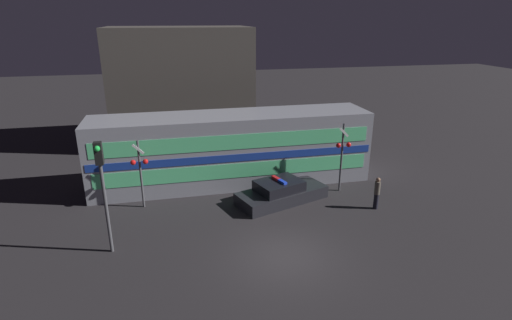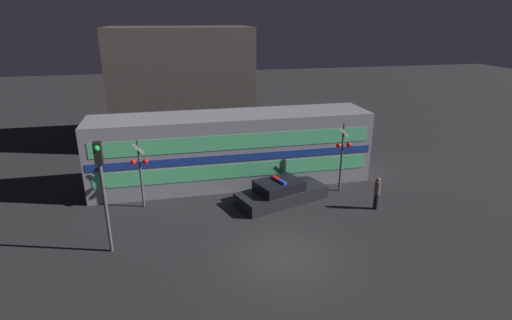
# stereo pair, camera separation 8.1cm
# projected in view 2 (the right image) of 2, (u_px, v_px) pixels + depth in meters

# --- Properties ---
(ground_plane) EXTENTS (120.00, 120.00, 0.00)m
(ground_plane) POSITION_uv_depth(u_px,v_px,m) (283.00, 257.00, 16.38)
(ground_plane) COLOR #262326
(train) EXTENTS (15.90, 3.20, 4.11)m
(train) POSITION_uv_depth(u_px,v_px,m) (232.00, 149.00, 23.12)
(train) COLOR gray
(train) RESTS_ON ground_plane
(police_car) EXTENTS (5.20, 3.41, 1.31)m
(police_car) POSITION_uv_depth(u_px,v_px,m) (281.00, 193.00, 21.15)
(police_car) COLOR black
(police_car) RESTS_ON ground_plane
(pedestrian) EXTENTS (0.29, 0.29, 1.71)m
(pedestrian) POSITION_uv_depth(u_px,v_px,m) (377.00, 193.00, 20.17)
(pedestrian) COLOR black
(pedestrian) RESTS_ON ground_plane
(crossing_signal_near) EXTENTS (0.86, 0.33, 3.91)m
(crossing_signal_near) POSITION_uv_depth(u_px,v_px,m) (342.00, 152.00, 21.76)
(crossing_signal_near) COLOR #4C4C51
(crossing_signal_near) RESTS_ON ground_plane
(crossing_signal_far) EXTENTS (0.86, 0.33, 3.60)m
(crossing_signal_far) POSITION_uv_depth(u_px,v_px,m) (140.00, 168.00, 19.91)
(crossing_signal_far) COLOR #4C4C51
(crossing_signal_far) RESTS_ON ground_plane
(traffic_light_corner) EXTENTS (0.30, 0.46, 4.79)m
(traffic_light_corner) POSITION_uv_depth(u_px,v_px,m) (102.00, 178.00, 15.65)
(traffic_light_corner) COLOR #4C4C51
(traffic_light_corner) RESTS_ON ground_plane
(building_left) EXTENTS (10.39, 5.94, 8.61)m
(building_left) POSITION_uv_depth(u_px,v_px,m) (182.00, 86.00, 30.56)
(building_left) COLOR #47423D
(building_left) RESTS_ON ground_plane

